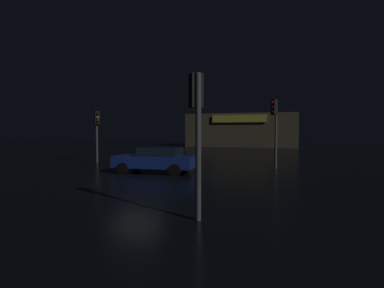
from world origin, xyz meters
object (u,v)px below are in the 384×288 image
traffic_signal_main (275,120)px  traffic_signal_cross_right (197,117)px  traffic_signal_opposite (97,126)px  car_near (156,160)px  store_building (243,130)px

traffic_signal_main → traffic_signal_cross_right: (-1.26, -12.21, -0.28)m
traffic_signal_main → traffic_signal_opposite: traffic_signal_main is taller
traffic_signal_opposite → traffic_signal_cross_right: traffic_signal_cross_right is taller
car_near → traffic_signal_opposite: bearing=149.2°
store_building → traffic_signal_opposite: store_building is taller
store_building → car_near: 32.02m
traffic_signal_main → traffic_signal_cross_right: traffic_signal_main is taller
traffic_signal_opposite → traffic_signal_cross_right: bearing=-46.5°
traffic_signal_cross_right → traffic_signal_main: bearing=84.1°
store_building → car_near: (0.18, -31.97, -1.68)m
store_building → traffic_signal_cross_right: bearing=-82.9°
traffic_signal_cross_right → store_building: bearing=97.1°
traffic_signal_cross_right → car_near: (-4.83, 8.01, -1.95)m
traffic_signal_main → traffic_signal_cross_right: size_ratio=1.12×
store_building → traffic_signal_opposite: size_ratio=4.25×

